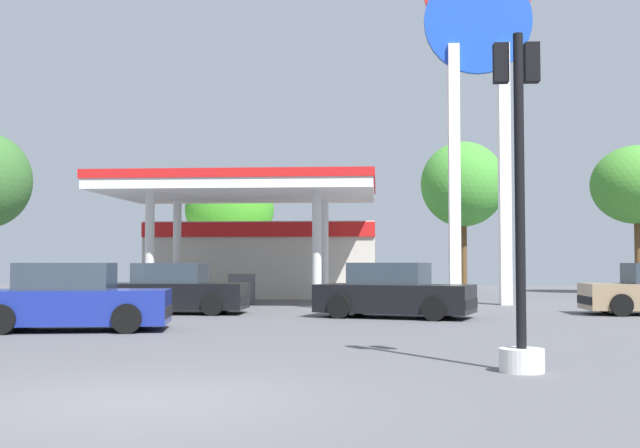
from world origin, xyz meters
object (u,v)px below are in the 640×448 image
object	(u,v)px
car_1	(175,291)
traffic_signal_1	(520,236)
tree_1	(230,210)
tree_2	(463,185)
station_pole_sign	(478,68)
car_2	(72,300)
car_3	(394,293)
tree_3	(637,185)

from	to	relation	value
car_1	traffic_signal_1	world-z (taller)	traffic_signal_1
tree_1	tree_2	size ratio (longest dim) A/B	0.79
traffic_signal_1	car_1	bearing A→B (deg)	123.84
tree_1	car_1	bearing A→B (deg)	-86.11
station_pole_sign	car_2	xyz separation A→B (m)	(-10.56, -11.63, -7.92)
car_1	station_pole_sign	bearing A→B (deg)	30.07
car_3	car_1	bearing A→B (deg)	169.05
car_2	traffic_signal_1	world-z (taller)	traffic_signal_1
tree_3	car_2	bearing A→B (deg)	-131.50
station_pole_sign	car_3	xyz separation A→B (m)	(-3.25, -6.91, -7.92)
car_1	tree_2	world-z (taller)	tree_2
traffic_signal_1	tree_1	xyz separation A→B (m)	(-9.01, 25.83, 2.08)
car_3	tree_3	size ratio (longest dim) A/B	0.64
car_2	tree_3	bearing A→B (deg)	48.50
tree_1	tree_3	xyz separation A→B (m)	(19.55, 2.18, 1.27)
car_1	car_3	distance (m)	6.63
car_1	tree_2	bearing A→B (deg)	54.70
car_3	traffic_signal_1	distance (m)	10.97
tree_2	car_2	bearing A→B (deg)	-118.29
station_pole_sign	tree_3	size ratio (longest dim) A/B	1.88
car_1	traffic_signal_1	bearing A→B (deg)	-56.16
car_2	car_3	world-z (taller)	same
car_3	tree_1	distance (m)	17.11
tree_1	tree_3	bearing A→B (deg)	6.35
station_pole_sign	tree_2	xyz separation A→B (m)	(0.33, 8.59, -3.43)
tree_1	traffic_signal_1	bearing A→B (deg)	-70.77
car_1	traffic_signal_1	distance (m)	14.55
car_2	car_3	bearing A→B (deg)	32.88
station_pole_sign	tree_3	bearing A→B (deg)	49.35
traffic_signal_1	tree_1	bearing A→B (deg)	109.23
car_3	traffic_signal_1	size ratio (longest dim) A/B	0.95
car_1	tree_1	world-z (taller)	tree_1
tree_1	tree_3	size ratio (longest dim) A/B	0.79
car_3	traffic_signal_1	world-z (taller)	traffic_signal_1
car_3	tree_2	bearing A→B (deg)	77.02
tree_1	tree_3	world-z (taller)	tree_3
station_pole_sign	tree_1	size ratio (longest dim) A/B	2.37
station_pole_sign	tree_2	distance (m)	9.26
car_2	tree_3	distance (m)	29.66
car_3	tree_3	bearing A→B (deg)	54.90
station_pole_sign	traffic_signal_1	world-z (taller)	station_pole_sign
car_1	tree_2	size ratio (longest dim) A/B	0.59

